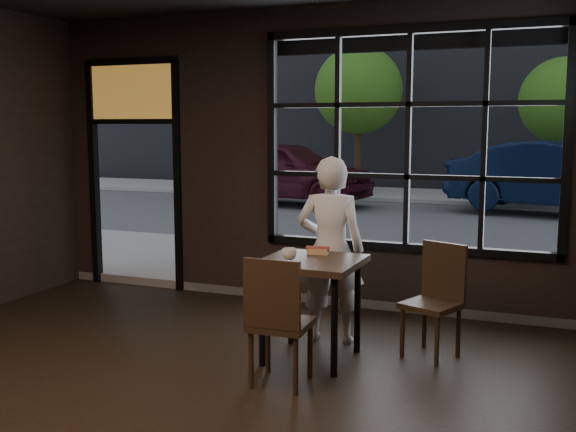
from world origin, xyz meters
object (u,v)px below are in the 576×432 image
at_px(cafe_table, 311,309).
at_px(navy_car, 559,177).
at_px(man, 330,250).
at_px(chair_near, 281,320).

xyz_separation_m(cafe_table, navy_car, (1.94, 10.40, 0.43)).
bearing_deg(navy_car, man, 179.85).
bearing_deg(cafe_table, man, 91.79).
bearing_deg(cafe_table, navy_car, 80.45).
xyz_separation_m(cafe_table, chair_near, (-0.03, -0.60, 0.07)).
bearing_deg(navy_car, cafe_table, -179.55).
distance_m(cafe_table, chair_near, 0.60).
bearing_deg(man, navy_car, -109.70).
height_order(cafe_table, man, man).
height_order(chair_near, man, man).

